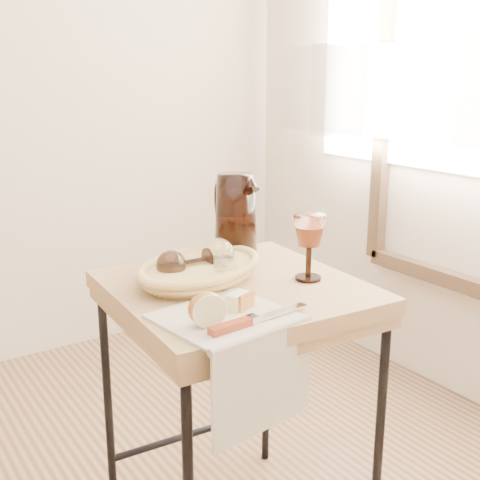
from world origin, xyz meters
TOP-DOWN VIEW (x-y plane):
  - side_table at (0.60, 0.29)m, footprint 0.63×0.63m
  - tea_towel at (0.46, 0.12)m, footprint 0.30×0.27m
  - bread_basket at (0.54, 0.36)m, footprint 0.40×0.34m
  - goblet_lying_a at (0.51, 0.38)m, footprint 0.12×0.08m
  - goblet_lying_b at (0.59, 0.34)m, footprint 0.13×0.16m
  - pitcher at (0.73, 0.49)m, footprint 0.25×0.29m
  - wine_goblet at (0.78, 0.21)m, footprint 0.09×0.09m
  - apple_half at (0.40, 0.10)m, footprint 0.08×0.05m
  - apple_wedge at (0.50, 0.13)m, footprint 0.06×0.05m
  - table_knife at (0.49, 0.05)m, footprint 0.26×0.05m

SIDE VIEW (x-z plane):
  - side_table at x=0.60m, z-range 0.00..0.76m
  - tea_towel at x=0.46m, z-range 0.76..0.76m
  - table_knife at x=0.49m, z-range 0.76..0.78m
  - bread_basket at x=0.54m, z-range 0.76..0.80m
  - apple_wedge at x=0.50m, z-range 0.76..0.80m
  - apple_half at x=0.40m, z-range 0.76..0.84m
  - goblet_lying_a at x=0.51m, z-range 0.77..0.84m
  - goblet_lying_b at x=0.59m, z-range 0.77..0.85m
  - wine_goblet at x=0.78m, z-range 0.76..0.93m
  - pitcher at x=0.73m, z-range 0.74..1.02m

